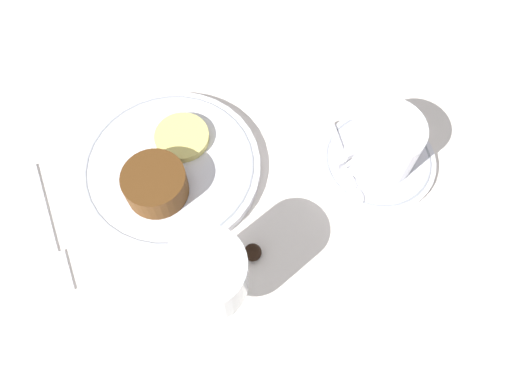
% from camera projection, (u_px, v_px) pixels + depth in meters
% --- Properties ---
extents(ground_plane, '(3.00, 3.00, 0.00)m').
position_uv_depth(ground_plane, '(210.00, 179.00, 0.61)').
color(ground_plane, white).
extents(dinner_plate, '(0.22, 0.22, 0.01)m').
position_uv_depth(dinner_plate, '(171.00, 167.00, 0.61)').
color(dinner_plate, white).
rests_on(dinner_plate, ground_plane).
extents(saucer, '(0.14, 0.14, 0.01)m').
position_uv_depth(saucer, '(378.00, 161.00, 0.62)').
color(saucer, white).
rests_on(saucer, ground_plane).
extents(coffee_cup, '(0.11, 0.09, 0.07)m').
position_uv_depth(coffee_cup, '(384.00, 142.00, 0.59)').
color(coffee_cup, white).
rests_on(coffee_cup, saucer).
extents(spoon, '(0.04, 0.12, 0.00)m').
position_uv_depth(spoon, '(349.00, 171.00, 0.61)').
color(spoon, silver).
rests_on(spoon, saucer).
extents(wine_glass, '(0.08, 0.08, 0.12)m').
position_uv_depth(wine_glass, '(208.00, 276.00, 0.48)').
color(wine_glass, silver).
rests_on(wine_glass, ground_plane).
extents(fork, '(0.03, 0.18, 0.01)m').
position_uv_depth(fork, '(52.00, 240.00, 0.58)').
color(fork, silver).
rests_on(fork, ground_plane).
extents(dessert_cake, '(0.07, 0.07, 0.04)m').
position_uv_depth(dessert_cake, '(155.00, 184.00, 0.57)').
color(dessert_cake, '#563314').
rests_on(dessert_cake, dinner_plate).
extents(pineapple_slice, '(0.07, 0.07, 0.01)m').
position_uv_depth(pineapple_slice, '(182.00, 137.00, 0.62)').
color(pineapple_slice, '#EFE075').
rests_on(pineapple_slice, dinner_plate).
extents(chocolate_truffle, '(0.02, 0.02, 0.02)m').
position_uv_depth(chocolate_truffle, '(256.00, 251.00, 0.56)').
color(chocolate_truffle, black).
rests_on(chocolate_truffle, ground_plane).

